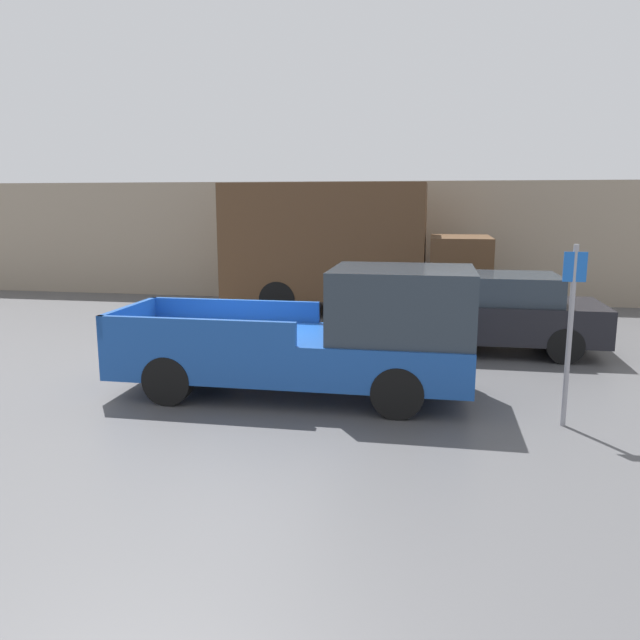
{
  "coord_description": "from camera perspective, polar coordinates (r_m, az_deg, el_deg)",
  "views": [
    {
      "loc": [
        3.21,
        -10.3,
        3.08
      ],
      "look_at": [
        1.3,
        0.23,
        1.04
      ],
      "focal_mm": 35.0,
      "sensor_mm": 36.0,
      "label": 1
    }
  ],
  "objects": [
    {
      "name": "delivery_truck",
      "position": [
        17.38,
        2.15,
        6.85
      ],
      "size": [
        7.19,
        2.45,
        3.57
      ],
      "color": "#4C331E",
      "rests_on": "ground"
    },
    {
      "name": "parking_sign",
      "position": [
        9.11,
        21.91,
        -0.51
      ],
      "size": [
        0.3,
        0.07,
        2.53
      ],
      "color": "gray",
      "rests_on": "ground"
    },
    {
      "name": "newspaper_box",
      "position": [
        19.37,
        9.05,
        3.0
      ],
      "size": [
        0.45,
        0.4,
        1.0
      ],
      "color": "#194CB2",
      "rests_on": "ground"
    },
    {
      "name": "pickup_truck",
      "position": [
        9.9,
        0.55,
        -1.53
      ],
      "size": [
        5.66,
        1.99,
        2.09
      ],
      "color": "#194799",
      "rests_on": "ground"
    },
    {
      "name": "building_wall",
      "position": [
        19.81,
        0.94,
        7.21
      ],
      "size": [
        28.0,
        0.15,
        3.69
      ],
      "color": "gray",
      "rests_on": "ground"
    },
    {
      "name": "ground_plane",
      "position": [
        11.22,
        -6.78,
        -5.24
      ],
      "size": [
        60.0,
        60.0,
        0.0
      ],
      "primitive_type": "plane",
      "color": "#4C4C4F"
    },
    {
      "name": "car",
      "position": [
        13.46,
        15.11,
        0.76
      ],
      "size": [
        4.6,
        1.99,
        1.61
      ],
      "color": "black",
      "rests_on": "ground"
    }
  ]
}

